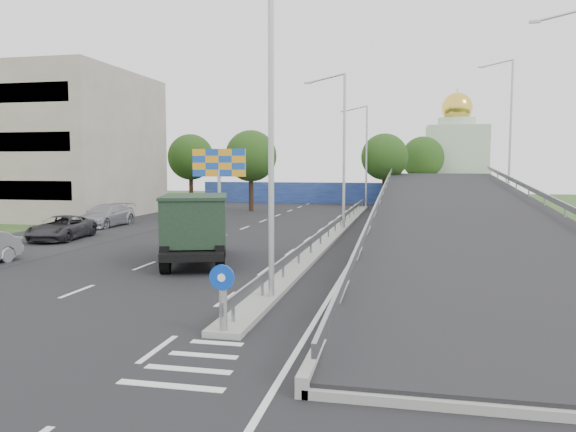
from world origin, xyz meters
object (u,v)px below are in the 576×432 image
(parked_car_c, at_px, (61,228))
(billboard, at_px, (219,167))
(church, at_px, (456,157))
(dump_truck, at_px, (196,225))
(sign_bollard, at_px, (223,298))
(lamp_post_far, at_px, (365,150))
(parked_car_d, at_px, (106,216))
(lamp_post_near, at_px, (265,116))
(lamp_post_mid, at_px, (341,142))

(parked_car_c, bearing_deg, billboard, 52.03)
(church, xyz_separation_m, dump_truck, (-14.74, -47.47, -3.63))
(sign_bollard, height_order, dump_truck, dump_truck)
(lamp_post_far, xyz_separation_m, dump_truck, (-4.84, -33.47, -4.13))
(billboard, bearing_deg, lamp_post_far, 63.16)
(billboard, relative_size, parked_car_d, 1.01)
(dump_truck, bearing_deg, billboard, 87.31)
(parked_car_c, bearing_deg, church, 52.42)
(lamp_post_near, height_order, billboard, lamp_post_near)
(lamp_post_near, relative_size, billboard, 1.83)
(church, bearing_deg, billboard, -120.70)
(sign_bollard, bearing_deg, lamp_post_far, 89.86)
(sign_bollard, distance_m, church, 58.84)
(dump_truck, distance_m, parked_car_c, 11.73)
(lamp_post_near, height_order, parked_car_c, lamp_post_near)
(dump_truck, bearing_deg, lamp_post_far, 63.66)
(lamp_post_far, relative_size, dump_truck, 1.38)
(parked_car_c, bearing_deg, lamp_post_mid, 21.22)
(sign_bollard, xyz_separation_m, billboard, (-9.00, 25.83, 3.15))
(church, xyz_separation_m, parked_car_c, (-25.11, -42.09, -4.61))
(lamp_post_near, xyz_separation_m, parked_car_c, (-15.22, 11.91, -5.11))
(lamp_post_near, distance_m, lamp_post_far, 40.00)
(lamp_post_mid, xyz_separation_m, parked_car_c, (-15.22, -8.09, -5.11))
(lamp_post_mid, bearing_deg, billboard, 167.62)
(sign_bollard, height_order, parked_car_d, sign_bollard)
(sign_bollard, distance_m, billboard, 27.53)
(lamp_post_far, relative_size, parked_car_d, 1.86)
(dump_truck, xyz_separation_m, parked_car_c, (-10.38, 5.38, -0.98))
(parked_car_c, relative_size, parked_car_d, 0.93)
(church, relative_size, parked_car_d, 2.54)
(lamp_post_mid, relative_size, parked_car_d, 1.86)
(lamp_post_mid, relative_size, parked_car_c, 2.01)
(sign_bollard, distance_m, lamp_post_far, 44.08)
(parked_car_c, bearing_deg, lamp_post_far, 54.79)
(lamp_post_near, xyz_separation_m, church, (9.89, 54.00, -0.50))
(lamp_post_far, xyz_separation_m, church, (9.89, 14.00, -0.50))
(lamp_post_mid, height_order, parked_car_d, lamp_post_mid)
(church, bearing_deg, dump_truck, -107.25)
(parked_car_c, bearing_deg, dump_truck, -34.16)
(lamp_post_mid, height_order, dump_truck, lamp_post_mid)
(billboard, distance_m, parked_car_d, 8.66)
(church, relative_size, parked_car_c, 2.75)
(church, distance_m, parked_car_c, 49.23)
(billboard, height_order, dump_truck, billboard)
(parked_car_d, bearing_deg, lamp_post_far, 52.80)
(lamp_post_near, xyz_separation_m, parked_car_d, (-16.46, 18.94, -5.02))
(lamp_post_near, distance_m, lamp_post_mid, 20.00)
(church, xyz_separation_m, parked_car_d, (-26.36, -35.06, -4.52))
(sign_bollard, xyz_separation_m, parked_car_c, (-15.11, 15.74, -0.34))
(church, bearing_deg, lamp_post_far, -125.24)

